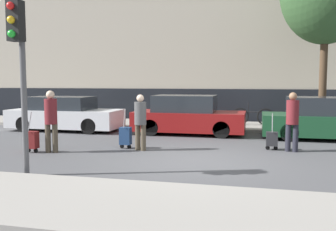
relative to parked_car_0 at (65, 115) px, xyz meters
name	(u,v)px	position (x,y,z in m)	size (l,w,h in m)	color
ground_plane	(193,161)	(5.99, -4.53, -0.64)	(80.00, 80.00, 0.00)	#4C4C4F
sidewalk_near	(152,208)	(5.99, -8.28, -0.58)	(28.00, 2.50, 0.12)	gray
sidewalk_far	(220,126)	(5.99, 2.47, -0.58)	(28.00, 3.00, 0.12)	gray
parked_car_0	(65,115)	(0.00, 0.00, 0.00)	(4.46, 1.76, 1.36)	silver
parked_car_1	(188,116)	(5.01, 0.14, 0.03)	(4.11, 1.79, 1.45)	maroon
parked_car_2	(329,120)	(9.91, -0.03, 0.03)	(4.49, 1.83, 1.44)	#194728
pedestrian_left	(51,118)	(1.99, -4.36, 0.34)	(0.35, 0.34, 1.72)	#4C4233
trolley_left	(32,140)	(1.45, -4.48, -0.29)	(0.34, 0.29, 1.13)	maroon
pedestrian_center	(140,119)	(4.29, -3.47, 0.26)	(0.34, 0.34, 1.60)	#4C4233
trolley_center	(125,136)	(3.77, -3.29, -0.27)	(0.34, 0.29, 1.17)	navy
pedestrian_right	(292,118)	(8.49, -2.68, 0.30)	(0.34, 0.34, 1.67)	#23232D
trolley_right	(272,139)	(7.95, -2.54, -0.32)	(0.34, 0.29, 1.06)	#262628
traffic_light	(19,53)	(2.83, -6.89, 1.91)	(0.28, 0.47, 3.57)	#515154
parked_bicycle	(253,116)	(7.36, 2.61, -0.15)	(1.77, 0.06, 0.96)	black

